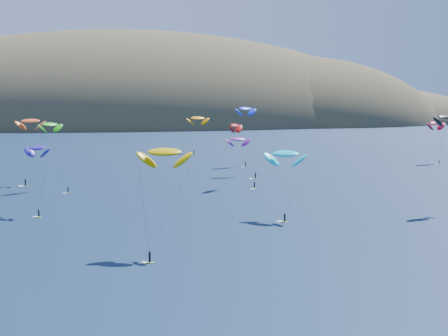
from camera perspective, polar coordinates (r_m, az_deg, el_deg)
name	(u,v)px	position (r m, az deg, el deg)	size (l,w,h in m)	color
ground	(268,316)	(78.22, 4.08, -13.32)	(2800.00, 2800.00, 0.00)	black
island	(150,134)	(636.92, -6.75, 3.07)	(730.00, 300.00, 210.00)	#3D3526
kitesurfer_1	(30,121)	(201.46, -17.28, 4.11)	(9.51, 10.29, 21.77)	#BDE018
kitesurfer_2	(165,152)	(107.03, -5.46, 1.46)	(9.73, 11.36, 19.71)	#BDE018
kitesurfer_3	(50,125)	(186.75, -15.61, 3.85)	(9.55, 13.31, 20.86)	#BDE018
kitesurfer_4	(245,109)	(244.21, 1.98, 5.45)	(10.49, 10.54, 24.85)	#BDE018
kitesurfer_5	(285,154)	(137.34, 5.63, 1.31)	(10.05, 10.19, 16.83)	#BDE018
kitesurfer_6	(238,139)	(211.14, 1.29, 2.66)	(8.97, 11.63, 14.84)	#BDE018
kitesurfer_7	(446,117)	(154.65, 19.61, 4.42)	(8.57, 15.35, 24.18)	#BDE018
kitesurfer_8	(436,123)	(266.39, 18.79, 3.92)	(10.53, 10.04, 18.93)	#BDE018
kitesurfer_9	(235,126)	(184.52, 1.05, 3.89)	(8.78, 9.82, 20.31)	#BDE018
kitesurfer_10	(37,148)	(148.92, -16.72, 1.76)	(7.61, 10.72, 17.02)	#BDE018
kitesurfer_11	(198,118)	(299.67, -2.41, 4.58)	(11.59, 13.31, 19.71)	#BDE018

